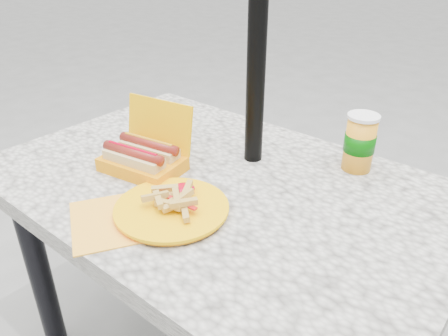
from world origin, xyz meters
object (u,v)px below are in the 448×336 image
Objects in this scene: umbrella_pole at (257,33)px; soda_cup at (360,142)px; fries_plate at (168,208)px; hotdog_box at (144,157)px.

soda_cup is at bearing 27.56° from umbrella_pole.
soda_cup is at bearing 63.51° from fries_plate.
umbrella_pole is at bearing 92.26° from fries_plate.
fries_plate is (0.20, -0.10, -0.02)m from hotdog_box.
hotdog_box is 1.51× the size of soda_cup.
hotdog_box is 0.64× the size of fries_plate.
umbrella_pole is 0.48m from fries_plate.
fries_plate is (0.01, -0.35, -0.34)m from umbrella_pole.
hotdog_box reaches higher than soda_cup.
fries_plate is at bearing -36.57° from hotdog_box.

